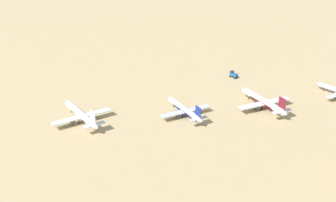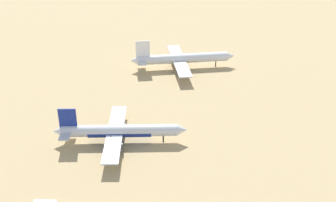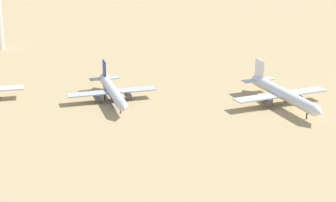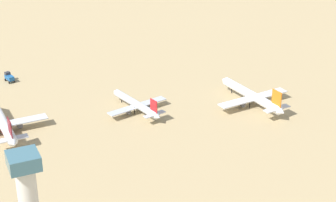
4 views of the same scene
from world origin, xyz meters
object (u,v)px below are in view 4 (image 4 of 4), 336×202
at_px(parked_jet_0, 252,96).
at_px(control_tower, 28,198).
at_px(service_truck, 9,77).
at_px(parked_jet_2, 3,122).
at_px(parked_jet_1, 136,104).

xyz_separation_m(parked_jet_0, control_tower, (-50.24, 95.30, 11.61)).
height_order(service_truck, control_tower, control_tower).
xyz_separation_m(parked_jet_0, parked_jet_2, (17.07, 91.38, -0.05)).
bearing_deg(parked_jet_2, parked_jet_0, -100.58).
bearing_deg(control_tower, parked_jet_1, -39.73).
height_order(parked_jet_2, service_truck, parked_jet_2).
height_order(parked_jet_1, control_tower, control_tower).
bearing_deg(parked_jet_1, parked_jet_2, 84.96).
height_order(parked_jet_0, parked_jet_1, parked_jet_0).
bearing_deg(parked_jet_2, service_truck, -12.56).
height_order(parked_jet_1, parked_jet_2, parked_jet_2).
height_order(parked_jet_2, control_tower, control_tower).
bearing_deg(parked_jet_2, control_tower, 176.67).
relative_size(parked_jet_0, parked_jet_2, 1.00).
relative_size(service_truck, control_tower, 0.21).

